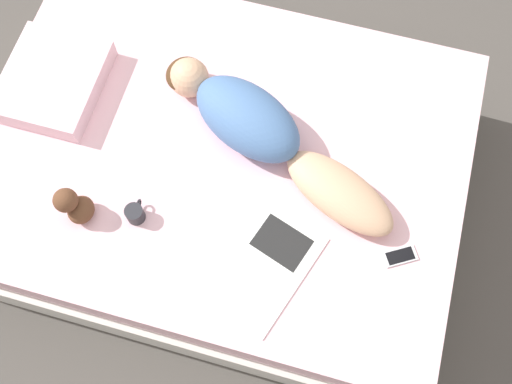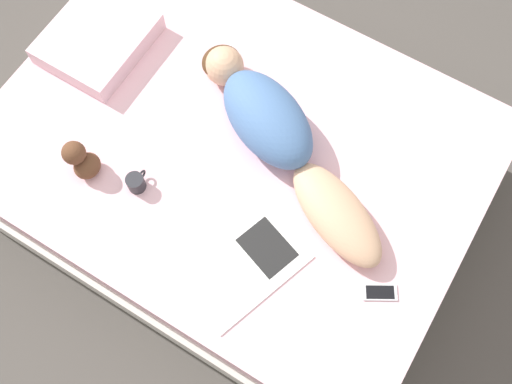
{
  "view_description": "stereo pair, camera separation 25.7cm",
  "coord_description": "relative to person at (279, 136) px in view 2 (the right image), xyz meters",
  "views": [
    {
      "loc": [
        -1.08,
        -0.46,
        3.0
      ],
      "look_at": [
        -0.17,
        -0.21,
        0.61
      ],
      "focal_mm": 42.0,
      "sensor_mm": 36.0,
      "label": 1
    },
    {
      "loc": [
        -0.97,
        -0.7,
        3.0
      ],
      "look_at": [
        -0.17,
        -0.21,
        0.61
      ],
      "focal_mm": 42.0,
      "sensor_mm": 36.0,
      "label": 2
    }
  ],
  "objects": [
    {
      "name": "ground_plane",
      "position": [
        -0.09,
        0.17,
        -0.66
      ],
      "size": [
        12.0,
        12.0,
        0.0
      ],
      "primitive_type": "plane",
      "color": "#4C4742"
    },
    {
      "name": "bed",
      "position": [
        -0.09,
        0.17,
        -0.39
      ],
      "size": [
        1.71,
        2.26,
        0.56
      ],
      "color": "beige",
      "rests_on": "ground_plane"
    },
    {
      "name": "person",
      "position": [
        0.0,
        0.0,
        0.0
      ],
      "size": [
        0.71,
        1.22,
        0.24
      ],
      "rotation": [
        0.0,
        0.0,
        -0.43
      ],
      "color": "tan",
      "rests_on": "bed"
    },
    {
      "name": "open_magazine",
      "position": [
        -0.55,
        -0.16,
        -0.1
      ],
      "size": [
        0.58,
        0.47,
        0.01
      ],
      "rotation": [
        0.0,
        0.0,
        -0.33
      ],
      "color": "white",
      "rests_on": "bed"
    },
    {
      "name": "coffee_mug",
      "position": [
        -0.49,
        0.43,
        -0.06
      ],
      "size": [
        0.11,
        0.08,
        0.08
      ],
      "color": "#232328",
      "rests_on": "bed"
    },
    {
      "name": "cell_phone",
      "position": [
        -0.36,
        -0.7,
        -0.1
      ],
      "size": [
        0.13,
        0.16,
        0.01
      ],
      "rotation": [
        0.0,
        0.0,
        0.54
      ],
      "color": "silver",
      "rests_on": "bed"
    },
    {
      "name": "plush_toy",
      "position": [
        -0.54,
        0.67,
        -0.01
      ],
      "size": [
        0.12,
        0.15,
        0.19
      ],
      "color": "brown",
      "rests_on": "bed"
    },
    {
      "name": "pillow",
      "position": [
        0.02,
        1.02,
        -0.05
      ],
      "size": [
        0.5,
        0.43,
        0.1
      ],
      "color": "beige",
      "rests_on": "bed"
    }
  ]
}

